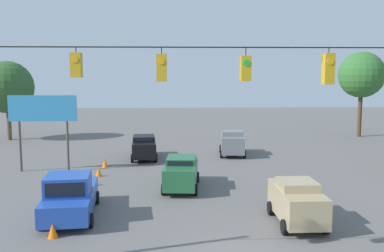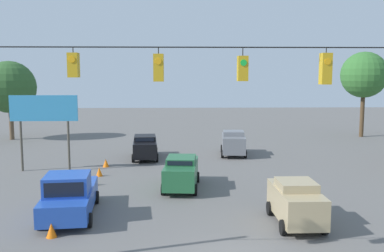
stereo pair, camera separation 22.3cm
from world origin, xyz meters
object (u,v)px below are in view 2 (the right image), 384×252
(traffic_cone_third, at_px, (82,193))
(traffic_cone_farthest, at_px, (106,163))
(tree_horizon_right, at_px, (364,75))
(sedan_green_withflow_mid, at_px, (181,172))
(sedan_grey_oncoming_deep, at_px, (233,143))
(roadside_billboard, at_px, (44,114))
(traffic_cone_nearest, at_px, (51,230))
(traffic_cone_fifth, at_px, (99,172))
(overhead_signal_span, at_px, (243,115))
(pickup_truck_blue_parked_shoulder, at_px, (70,196))
(tree_horizon_left, at_px, (10,87))
(sedan_tan_crossing_near, at_px, (296,202))
(traffic_cone_fourth, at_px, (94,181))
(sedan_black_withflow_far, at_px, (145,146))
(traffic_cone_second, at_px, (69,209))

(traffic_cone_third, height_order, traffic_cone_farthest, same)
(tree_horizon_right, bearing_deg, sedan_green_withflow_mid, 46.17)
(traffic_cone_farthest, bearing_deg, tree_horizon_right, -150.16)
(sedan_green_withflow_mid, distance_m, traffic_cone_third, 5.71)
(sedan_grey_oncoming_deep, distance_m, traffic_cone_third, 15.48)
(traffic_cone_third, bearing_deg, roadside_billboard, -59.60)
(sedan_grey_oncoming_deep, height_order, tree_horizon_right, tree_horizon_right)
(traffic_cone_farthest, bearing_deg, roadside_billboard, 15.73)
(traffic_cone_nearest, relative_size, traffic_cone_fifth, 1.00)
(traffic_cone_fifth, relative_size, roadside_billboard, 0.11)
(sedan_green_withflow_mid, relative_size, roadside_billboard, 0.88)
(sedan_grey_oncoming_deep, bearing_deg, sedan_green_withflow_mid, 66.89)
(overhead_signal_span, relative_size, pickup_truck_blue_parked_shoulder, 3.65)
(tree_horizon_left, bearing_deg, sedan_green_withflow_mid, 131.75)
(traffic_cone_fifth, bearing_deg, sedan_tan_crossing_near, 138.25)
(traffic_cone_third, bearing_deg, traffic_cone_nearest, 89.71)
(sedan_grey_oncoming_deep, height_order, pickup_truck_blue_parked_shoulder, pickup_truck_blue_parked_shoulder)
(sedan_green_withflow_mid, xyz_separation_m, pickup_truck_blue_parked_shoulder, (5.24, 4.79, 0.00))
(overhead_signal_span, xyz_separation_m, tree_horizon_left, (19.04, -29.84, -0.02))
(traffic_cone_fourth, relative_size, tree_horizon_right, 0.07)
(tree_horizon_right, bearing_deg, sedan_black_withflow_far, 26.62)
(pickup_truck_blue_parked_shoulder, xyz_separation_m, traffic_cone_third, (0.07, -2.82, -0.68))
(traffic_cone_nearest, distance_m, tree_horizon_left, 29.46)
(sedan_black_withflow_far, xyz_separation_m, roadside_billboard, (6.48, 4.17, 2.97))
(traffic_cone_nearest, bearing_deg, overhead_signal_span, 155.65)
(sedan_black_withflow_far, height_order, tree_horizon_left, tree_horizon_left)
(sedan_black_withflow_far, height_order, sedan_tan_crossing_near, sedan_tan_crossing_near)
(overhead_signal_span, distance_m, tree_horizon_left, 35.40)
(traffic_cone_nearest, height_order, roadside_billboard, roadside_billboard)
(traffic_cone_nearest, distance_m, tree_horizon_right, 37.32)
(sedan_black_withflow_far, bearing_deg, overhead_signal_span, 103.58)
(sedan_green_withflow_mid, bearing_deg, sedan_grey_oncoming_deep, -113.11)
(sedan_tan_crossing_near, distance_m, roadside_billboard, 18.25)
(roadside_billboard, distance_m, tree_horizon_right, 32.41)
(traffic_cone_farthest, distance_m, tree_horizon_left, 18.38)
(sedan_tan_crossing_near, distance_m, traffic_cone_fourth, 12.42)
(traffic_cone_fourth, bearing_deg, sedan_grey_oncoming_deep, -135.73)
(traffic_cone_nearest, height_order, traffic_cone_second, same)
(sedan_green_withflow_mid, distance_m, traffic_cone_fifth, 6.22)
(sedan_grey_oncoming_deep, xyz_separation_m, traffic_cone_third, (9.64, 12.10, -0.74))
(traffic_cone_second, bearing_deg, traffic_cone_farthest, -89.62)
(sedan_tan_crossing_near, distance_m, traffic_cone_nearest, 10.47)
(tree_horizon_right, bearing_deg, overhead_signal_span, 60.64)
(sedan_tan_crossing_near, relative_size, roadside_billboard, 0.75)
(sedan_green_withflow_mid, distance_m, pickup_truck_blue_parked_shoulder, 7.10)
(pickup_truck_blue_parked_shoulder, distance_m, tree_horizon_right, 35.27)
(roadside_billboard, bearing_deg, traffic_cone_nearest, 107.94)
(pickup_truck_blue_parked_shoulder, distance_m, tree_horizon_left, 27.07)
(traffic_cone_nearest, bearing_deg, roadside_billboard, -72.06)
(pickup_truck_blue_parked_shoulder, distance_m, traffic_cone_fourth, 5.63)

